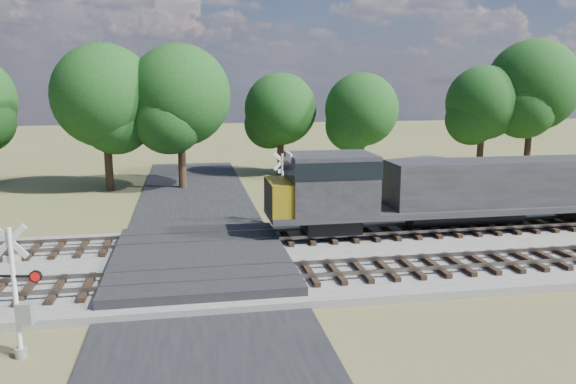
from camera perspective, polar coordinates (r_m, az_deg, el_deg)
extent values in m
plane|color=brown|center=(22.86, -8.82, -8.02)|extent=(160.00, 160.00, 0.00)
cube|color=gray|center=(25.49, 14.34, -5.86)|extent=(140.00, 10.00, 0.30)
cube|color=black|center=(22.85, -8.82, -7.93)|extent=(7.00, 60.00, 0.08)
cube|color=#262628|center=(23.24, -8.87, -6.89)|extent=(7.00, 9.00, 0.62)
cube|color=black|center=(20.98, -3.17, -8.56)|extent=(44.00, 2.60, 0.18)
cube|color=#5C554F|center=(22.63, 17.77, -7.16)|extent=(140.00, 0.08, 0.15)
cube|color=#5C554F|center=(23.84, 16.16, -6.13)|extent=(140.00, 0.08, 0.15)
cube|color=black|center=(25.71, -4.56, -4.83)|extent=(44.00, 2.60, 0.18)
cube|color=#5C554F|center=(26.95, 12.82, -3.96)|extent=(140.00, 0.08, 0.15)
cube|color=#5C554F|center=(28.23, 11.69, -3.22)|extent=(140.00, 0.08, 0.15)
cylinder|color=silver|center=(17.02, -25.97, -9.30)|extent=(0.13, 0.13, 3.70)
cylinder|color=gray|center=(17.66, -25.48, -14.52)|extent=(0.33, 0.33, 0.28)
cube|color=silver|center=(16.59, -26.40, -4.50)|extent=(0.95, 0.23, 0.97)
cube|color=silver|center=(16.59, -26.40, -4.50)|extent=(0.95, 0.23, 0.97)
cube|color=silver|center=(16.72, -26.25, -6.18)|extent=(0.46, 0.12, 0.20)
cube|color=black|center=(16.86, -26.11, -7.68)|extent=(1.46, 0.35, 0.06)
cylinder|color=red|center=(16.59, -24.26, -7.81)|extent=(0.34, 0.16, 0.33)
cube|color=gray|center=(17.11, -25.10, -11.11)|extent=(0.46, 0.35, 0.60)
cylinder|color=silver|center=(29.33, -0.58, 0.24)|extent=(0.13, 0.13, 3.79)
cylinder|color=gray|center=(29.71, -0.57, -3.08)|extent=(0.34, 0.34, 0.28)
cube|color=silver|center=(29.07, -0.59, 3.17)|extent=(0.98, 0.21, 0.99)
cube|color=silver|center=(29.07, -0.59, 3.17)|extent=(0.98, 0.21, 0.99)
cube|color=silver|center=(29.15, -0.58, 2.16)|extent=(0.47, 0.11, 0.21)
cube|color=black|center=(29.23, -0.58, 1.24)|extent=(1.50, 0.32, 0.06)
cylinder|color=red|center=(29.44, 0.55, 1.31)|extent=(0.35, 0.15, 0.34)
cylinder|color=red|center=(29.03, -1.73, 1.17)|extent=(0.35, 0.15, 0.34)
cube|color=gray|center=(29.36, -1.01, -0.88)|extent=(0.47, 0.35, 0.62)
cube|color=#4C2A20|center=(32.87, 14.22, 0.21)|extent=(5.28, 5.28, 2.80)
cube|color=#2F2F31|center=(32.62, 14.35, 2.80)|extent=(5.81, 5.81, 0.20)
cylinder|color=black|center=(40.52, -17.80, 3.63)|extent=(0.56, 0.56, 5.00)
sphere|color=#103310|center=(40.23, -18.15, 9.28)|extent=(7.00, 7.00, 7.00)
cylinder|color=black|center=(40.07, -10.75, 3.90)|extent=(0.56, 0.56, 5.01)
sphere|color=#103310|center=(39.77, -10.96, 9.64)|extent=(7.02, 7.02, 7.02)
cylinder|color=black|center=(45.09, -0.76, 4.29)|extent=(0.56, 0.56, 4.08)
sphere|color=#103310|center=(44.82, -0.77, 8.44)|extent=(5.71, 5.71, 5.71)
cylinder|color=black|center=(44.63, 7.39, 4.12)|extent=(0.56, 0.56, 4.08)
sphere|color=#103310|center=(44.35, 7.50, 8.31)|extent=(5.71, 5.71, 5.71)
cylinder|color=black|center=(49.93, 18.97, 4.53)|extent=(0.56, 0.56, 4.38)
sphere|color=#103310|center=(49.68, 19.23, 8.55)|extent=(6.14, 6.14, 6.14)
cylinder|color=black|center=(51.83, 23.23, 5.06)|extent=(0.56, 0.56, 5.46)
sphere|color=#103310|center=(51.61, 23.61, 9.87)|extent=(7.64, 7.64, 7.64)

